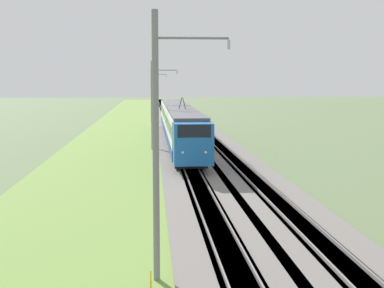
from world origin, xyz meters
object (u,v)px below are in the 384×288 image
catenary_mast_far (152,95)px  catenary_mast_mid (153,105)px  passenger_train (178,122)px  catenary_mast_near (157,146)px

catenary_mast_far → catenary_mast_mid: bearing=180.0°
passenger_train → catenary_mast_near: (-38.90, 2.72, 2.23)m
catenary_mast_near → catenary_mast_far: catenary_mast_near is taller
catenary_mast_mid → catenary_mast_near: bearing=180.0°
passenger_train → catenary_mast_far: bearing=-174.7°
passenger_train → catenary_mast_mid: 5.92m
passenger_train → catenary_mast_mid: catenary_mast_mid is taller
catenary_mast_mid → catenary_mast_far: catenary_mast_mid is taller
catenary_mast_near → catenary_mast_mid: 34.04m
passenger_train → catenary_mast_far: catenary_mast_far is taller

